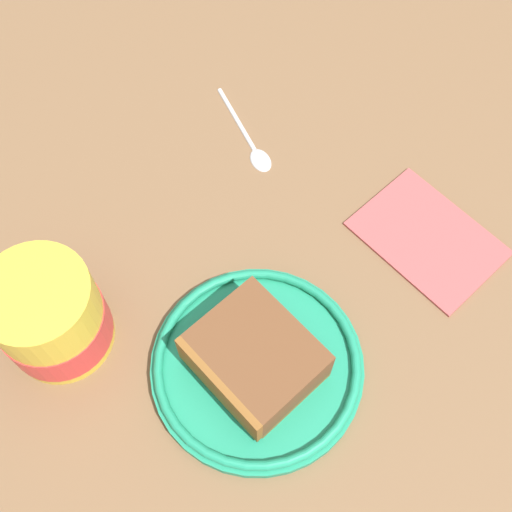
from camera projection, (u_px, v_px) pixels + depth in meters
The scene contains 6 objects.
ground_plane at pixel (200, 349), 58.87cm from camera, with size 121.78×121.78×2.54cm, color brown.
small_plate at pixel (257, 365), 55.84cm from camera, with size 18.37×18.37×1.95cm.
cake_slice at pixel (255, 358), 53.53cm from camera, with size 9.10×10.30×4.65cm.
tea_mug at pixel (50, 317), 54.20cm from camera, with size 9.12×10.65×9.66cm.
teaspoon at pixel (253, 145), 67.38cm from camera, with size 3.99×11.91×0.80cm.
folded_napkin at pixel (428, 237), 62.38cm from camera, with size 9.61×13.25×0.60cm, color #B24C4C.
Camera 1 is at (8.33, 18.56, 54.85)cm, focal length 45.68 mm.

